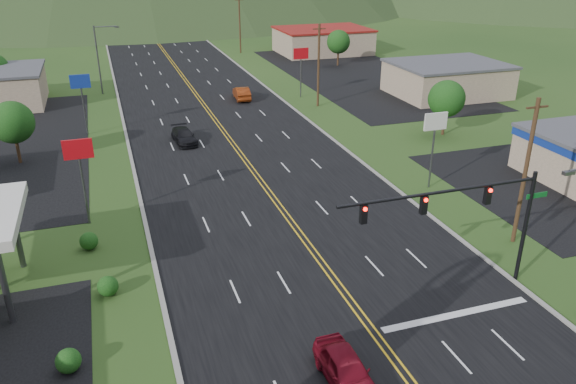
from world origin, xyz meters
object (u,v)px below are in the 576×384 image
object	(u,v)px
traffic_signal	(470,209)
car_red_near	(346,371)
streetlight_west	(100,55)
car_red_far	(242,93)
car_dark_mid	(184,136)

from	to	relation	value
traffic_signal	car_red_near	distance (m)	11.54
streetlight_west	car_red_near	size ratio (longest dim) A/B	1.96
car_red_far	traffic_signal	bearing A→B (deg)	96.29
streetlight_west	car_dark_mid	world-z (taller)	streetlight_west
traffic_signal	streetlight_west	world-z (taller)	streetlight_west
traffic_signal	streetlight_west	xyz separation A→B (m)	(-18.16, 56.00, -0.15)
streetlight_west	car_dark_mid	size ratio (longest dim) A/B	1.87
traffic_signal	car_red_near	xyz separation A→B (m)	(-9.39, -4.93, -4.55)
traffic_signal	car_dark_mid	size ratio (longest dim) A/B	2.72
car_dark_mid	car_red_far	xyz separation A→B (m)	(9.86, 15.28, 0.12)
streetlight_west	car_dark_mid	xyz separation A→B (m)	(7.06, -24.13, -4.48)
traffic_signal	car_red_far	world-z (taller)	traffic_signal
car_dark_mid	streetlight_west	bearing A→B (deg)	101.57
streetlight_west	car_red_far	distance (m)	19.59
car_red_near	car_red_far	size ratio (longest dim) A/B	0.92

